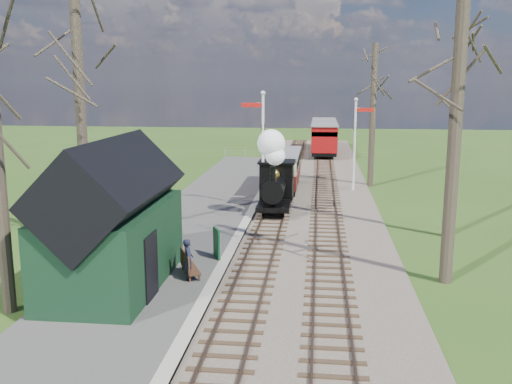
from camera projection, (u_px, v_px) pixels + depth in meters
ground at (227, 355)px, 14.13m from camera, size 140.00×140.00×0.00m
distant_hills at (311, 247)px, 79.88m from camera, size 114.40×48.00×22.02m
ballast_bed at (304, 190)px, 35.44m from camera, size 8.00×60.00×0.10m
track_near at (283, 188)px, 35.57m from camera, size 1.60×60.00×0.15m
track_far at (325, 189)px, 35.29m from camera, size 1.60×60.00×0.15m
platform at (202, 217)px, 28.15m from camera, size 5.00×44.00×0.20m
coping_strip at (249, 218)px, 27.90m from camera, size 0.40×44.00×0.21m
station_shed at (113, 223)px, 18.06m from camera, size 3.25×6.30×4.78m
semaphore_near at (262, 142)px, 29.13m from camera, size 1.22×0.24×6.22m
semaphore_far at (356, 137)px, 34.48m from camera, size 1.22×0.24×5.72m
bare_trees at (299, 119)px, 22.84m from camera, size 15.51×22.39×12.00m
fence_line at (297, 154)px, 49.11m from camera, size 12.60×0.08×1.00m
locomotive at (275, 177)px, 28.62m from camera, size 1.70×3.97×4.26m
coach at (283, 169)px, 34.63m from camera, size 1.99×6.81×2.09m
red_carriage_a at (324, 139)px, 50.59m from camera, size 2.32×5.75×2.45m
red_carriage_b at (324, 133)px, 55.96m from camera, size 2.32×5.75×2.45m
sign_board at (217, 243)px, 21.17m from camera, size 0.40×0.73×1.13m
bench at (188, 265)px, 19.25m from camera, size 0.98×1.50×0.83m
person at (188, 259)px, 18.84m from camera, size 0.43×0.56×1.38m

